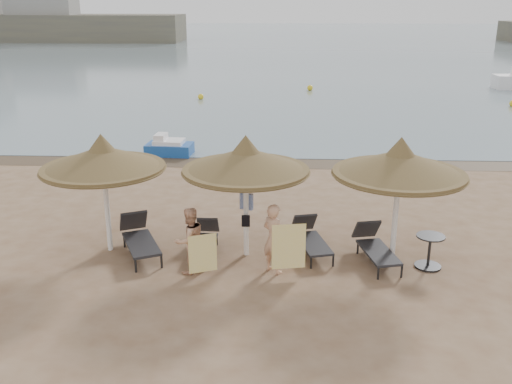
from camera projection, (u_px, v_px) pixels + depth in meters
ground at (258, 268)px, 13.82m from camera, size 160.00×160.00×0.00m
sea at (279, 41)px, 89.53m from camera, size 200.00×140.00×0.03m
wet_sand_strip at (267, 163)px, 22.72m from camera, size 200.00×1.60×0.01m
far_shore at (116, 22)px, 87.58m from camera, size 150.00×54.80×12.00m
palapa_left at (103, 159)px, 14.06m from camera, size 3.11×3.11×3.09m
palapa_center at (246, 161)px, 13.78m from camera, size 3.15×3.15×3.12m
palapa_right at (400, 164)px, 13.40m from camera, size 3.19×3.19×3.17m
lounger_far_left at (139, 237)px, 14.58m from camera, size 1.48×2.17×0.93m
lounger_near_left at (205, 238)px, 14.70m from camera, size 0.58×1.68×0.75m
lounger_near_right at (310, 237)px, 14.67m from camera, size 1.05×1.95×0.83m
lounger_far_right at (375, 245)px, 14.16m from camera, size 1.01×2.00×0.85m
side_table at (429, 252)px, 13.76m from camera, size 0.68×0.68×0.83m
person_left at (190, 235)px, 13.34m from camera, size 1.03×0.98×1.88m
person_right at (274, 233)px, 13.34m from camera, size 1.08×1.04×1.99m
towel_left at (203, 254)px, 13.09m from camera, size 0.63×0.27×0.94m
towel_right at (289, 247)px, 13.16m from camera, size 0.79×0.15×1.11m
bag_patterned at (246, 201)px, 14.31m from camera, size 0.35×0.22×0.42m
bag_dark at (246, 221)px, 14.11m from camera, size 0.21×0.07×0.29m
pedal_boat at (169, 147)px, 23.83m from camera, size 1.97×1.25×0.88m
buoy_left at (201, 97)px, 37.04m from camera, size 0.38×0.38×0.38m
buoy_mid at (310, 88)px, 40.63m from camera, size 0.41×0.41×0.41m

